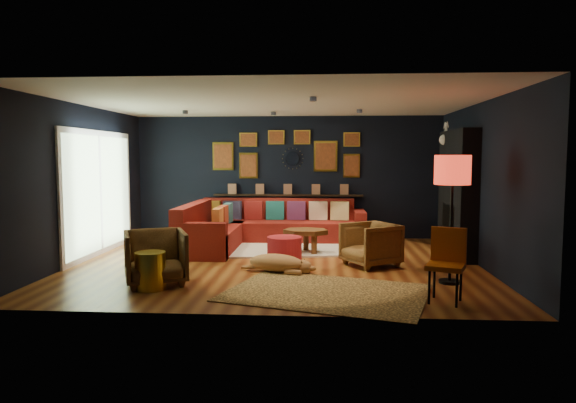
# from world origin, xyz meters

# --- Properties ---
(floor) EXTENTS (6.50, 6.50, 0.00)m
(floor) POSITION_xyz_m (0.00, 0.00, 0.00)
(floor) COLOR #975923
(floor) RESTS_ON ground
(room_walls) EXTENTS (6.50, 6.50, 6.50)m
(room_walls) POSITION_xyz_m (0.00, 0.00, 1.59)
(room_walls) COLOR black
(room_walls) RESTS_ON ground
(sectional) EXTENTS (3.41, 2.69, 0.86)m
(sectional) POSITION_xyz_m (-0.61, 1.81, 0.32)
(sectional) COLOR maroon
(sectional) RESTS_ON ground
(ledge) EXTENTS (3.20, 0.12, 0.04)m
(ledge) POSITION_xyz_m (0.00, 2.68, 0.92)
(ledge) COLOR black
(ledge) RESTS_ON room_walls
(gallery_wall) EXTENTS (3.15, 0.04, 1.02)m
(gallery_wall) POSITION_xyz_m (-0.01, 2.72, 1.81)
(gallery_wall) COLOR gold
(gallery_wall) RESTS_ON room_walls
(sunburst_mirror) EXTENTS (0.47, 0.16, 0.47)m
(sunburst_mirror) POSITION_xyz_m (0.10, 2.72, 1.70)
(sunburst_mirror) COLOR silver
(sunburst_mirror) RESTS_ON room_walls
(fireplace) EXTENTS (0.31, 1.60, 2.20)m
(fireplace) POSITION_xyz_m (3.09, 0.90, 1.02)
(fireplace) COLOR black
(fireplace) RESTS_ON ground
(deer_head) EXTENTS (0.50, 0.28, 0.45)m
(deer_head) POSITION_xyz_m (3.14, 1.40, 2.05)
(deer_head) COLOR white
(deer_head) RESTS_ON fireplace
(sliding_door) EXTENTS (0.06, 2.80, 2.20)m
(sliding_door) POSITION_xyz_m (-3.22, 0.60, 1.10)
(sliding_door) COLOR white
(sliding_door) RESTS_ON ground
(ceiling_spots) EXTENTS (3.30, 2.50, 0.06)m
(ceiling_spots) POSITION_xyz_m (-0.00, 0.80, 2.56)
(ceiling_spots) COLOR black
(ceiling_spots) RESTS_ON room_walls
(shag_rug) EXTENTS (2.54, 2.00, 0.03)m
(shag_rug) POSITION_xyz_m (-0.02, 1.30, 0.02)
(shag_rug) COLOR white
(shag_rug) RESTS_ON ground
(leopard_rug) EXTENTS (2.88, 2.41, 0.01)m
(leopard_rug) POSITION_xyz_m (0.80, -1.78, 0.01)
(leopard_rug) COLOR tan
(leopard_rug) RESTS_ON ground
(coffee_table) EXTENTS (0.84, 0.64, 0.41)m
(coffee_table) POSITION_xyz_m (0.44, 0.87, 0.36)
(coffee_table) COLOR #563615
(coffee_table) RESTS_ON shag_rug
(pouf) EXTENTS (0.58, 0.58, 0.38)m
(pouf) POSITION_xyz_m (0.11, 0.20, 0.22)
(pouf) COLOR maroon
(pouf) RESTS_ON shag_rug
(armchair_left) EXTENTS (1.02, 1.00, 0.82)m
(armchair_left) POSITION_xyz_m (-1.53, -1.47, 0.41)
(armchair_left) COLOR #A86E32
(armchair_left) RESTS_ON ground
(armchair_right) EXTENTS (0.98, 1.00, 0.76)m
(armchair_right) POSITION_xyz_m (1.51, -0.09, 0.38)
(armchair_right) COLOR #A86E32
(armchair_right) RESTS_ON ground
(gold_stool) EXTENTS (0.40, 0.40, 0.50)m
(gold_stool) POSITION_xyz_m (-1.51, -1.74, 0.25)
(gold_stool) COLOR gold
(gold_stool) RESTS_ON ground
(orange_chair) EXTENTS (0.55, 0.55, 0.89)m
(orange_chair) POSITION_xyz_m (2.24, -2.03, 0.52)
(orange_chair) COLOR black
(orange_chair) RESTS_ON ground
(floor_lamp) EXTENTS (0.48, 0.48, 1.76)m
(floor_lamp) POSITION_xyz_m (2.50, -1.14, 1.49)
(floor_lamp) COLOR black
(floor_lamp) RESTS_ON ground
(dog) EXTENTS (1.28, 0.86, 0.37)m
(dog) POSITION_xyz_m (0.05, -0.64, 0.20)
(dog) COLOR #A56C41
(dog) RESTS_ON leopard_rug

